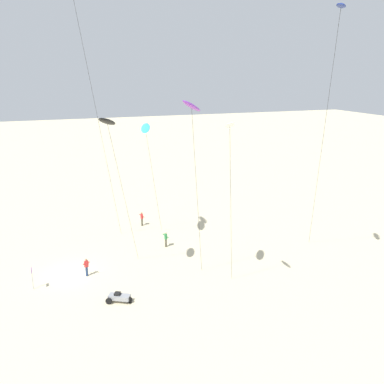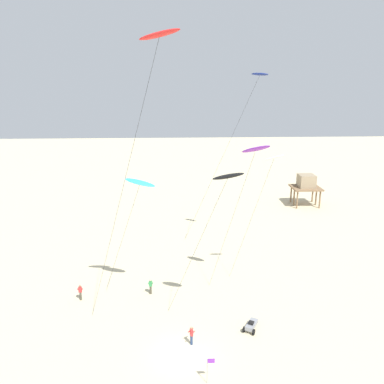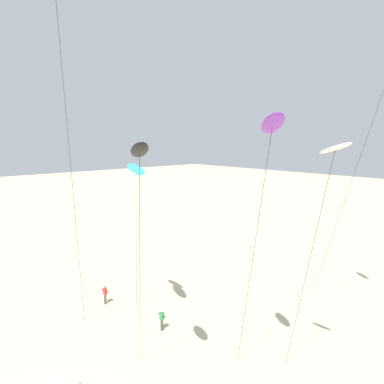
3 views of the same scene
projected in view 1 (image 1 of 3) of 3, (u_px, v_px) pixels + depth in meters
name	position (u px, v px, depth m)	size (l,w,h in m)	color
ground_plane	(71.00, 274.00, 38.50)	(260.00, 260.00, 0.00)	beige
kite_navy	(340.00, 12.00, 30.44)	(9.57, 6.04, 22.42)	navy
kite_cyan	(146.00, 129.00, 41.04)	(5.75, 3.40, 12.86)	#33BFE0
kite_black	(107.00, 123.00, 32.30)	(6.46, 4.14, 14.55)	black
kite_white	(230.00, 131.00, 29.85)	(4.80, 2.74, 14.49)	white
kite_purple	(192.00, 107.00, 30.76)	(5.43, 3.76, 15.99)	purple
kite_flyer_nearest	(166.00, 239.00, 44.19)	(0.59, 0.57, 1.67)	#4C4738
kite_flyer_middle	(142.00, 218.00, 50.25)	(0.60, 0.58, 1.67)	#4C4738
kite_flyer_furthest	(86.00, 267.00, 37.93)	(0.64, 0.66, 1.67)	navy
beach_buggy	(119.00, 297.00, 33.76)	(1.66, 2.06, 0.82)	gray
marker_flag	(32.00, 274.00, 35.31)	(0.56, 0.05, 2.10)	gray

